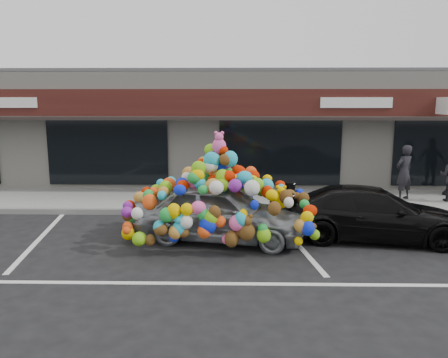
{
  "coord_description": "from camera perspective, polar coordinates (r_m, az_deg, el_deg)",
  "views": [
    {
      "loc": [
        1.35,
        -9.61,
        3.22
      ],
      "look_at": [
        1.14,
        1.4,
        1.23
      ],
      "focal_mm": 35.0,
      "sensor_mm": 36.0,
      "label": 1
    }
  ],
  "objects": [
    {
      "name": "ground",
      "position": [
        10.22,
        -6.61,
        -8.21
      ],
      "size": [
        90.0,
        90.0,
        0.0
      ],
      "primitive_type": "plane",
      "color": "black",
      "rests_on": "ground"
    },
    {
      "name": "shop_building",
      "position": [
        18.13,
        -3.18,
        6.86
      ],
      "size": [
        24.0,
        7.2,
        4.31
      ],
      "color": "beige",
      "rests_on": "ground"
    },
    {
      "name": "sidewalk",
      "position": [
        14.03,
        -4.45,
        -2.77
      ],
      "size": [
        26.0,
        3.0,
        0.15
      ],
      "primitive_type": "cube",
      "color": "gray",
      "rests_on": "ground"
    },
    {
      "name": "kerb",
      "position": [
        12.58,
        -5.1,
        -4.3
      ],
      "size": [
        26.0,
        0.18,
        0.16
      ],
      "primitive_type": "cube",
      "color": "slate",
      "rests_on": "ground"
    },
    {
      "name": "parking_stripe_left",
      "position": [
        11.28,
        -22.93,
        -7.17
      ],
      "size": [
        0.73,
        4.37,
        0.01
      ],
      "primitive_type": "cube",
      "rotation": [
        0.0,
        0.0,
        0.14
      ],
      "color": "silver",
      "rests_on": "ground"
    },
    {
      "name": "parking_stripe_mid",
      "position": [
        10.42,
        9.13,
        -7.88
      ],
      "size": [
        0.73,
        4.37,
        0.01
      ],
      "primitive_type": "cube",
      "rotation": [
        0.0,
        0.0,
        0.14
      ],
      "color": "silver",
      "rests_on": "ground"
    },
    {
      "name": "lane_line",
      "position": [
        8.01,
        5.82,
        -13.5
      ],
      "size": [
        14.0,
        0.12,
        0.01
      ],
      "primitive_type": "cube",
      "color": "silver",
      "rests_on": "ground"
    },
    {
      "name": "toy_car",
      "position": [
        10.11,
        -0.41,
        -3.41
      ],
      "size": [
        2.9,
        4.52,
        2.47
      ],
      "rotation": [
        0.0,
        0.0,
        1.37
      ],
      "color": "gray",
      "rests_on": "ground"
    },
    {
      "name": "black_sedan",
      "position": [
        10.81,
        18.9,
        -4.29
      ],
      "size": [
        2.31,
        4.42,
        1.22
      ],
      "primitive_type": "imported",
      "rotation": [
        0.0,
        0.0,
        1.43
      ],
      "color": "black",
      "rests_on": "ground"
    },
    {
      "name": "pedestrian_a",
      "position": [
        14.76,
        22.46,
        0.82
      ],
      "size": [
        0.74,
        0.65,
        1.72
      ],
      "primitive_type": "imported",
      "rotation": [
        0.0,
        0.0,
        3.62
      ],
      "color": "#242328",
      "rests_on": "sidewalk"
    }
  ]
}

